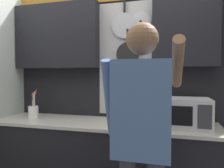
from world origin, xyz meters
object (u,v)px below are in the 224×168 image
at_px(microwave, 181,112).
at_px(knife_block, 121,112).
at_px(utensil_crock, 33,111).
at_px(person, 142,128).

distance_m(microwave, knife_block, 0.56).
xyz_separation_m(utensil_crock, person, (1.27, -0.62, 0.03)).
distance_m(microwave, person, 0.68).
bearing_deg(microwave, utensil_crock, 179.91).
bearing_deg(person, microwave, 65.91).
xyz_separation_m(knife_block, person, (0.29, -0.62, 0.01)).
distance_m(knife_block, person, 0.68).
relative_size(knife_block, utensil_crock, 0.88).
bearing_deg(utensil_crock, knife_block, -0.11).
bearing_deg(microwave, person, -114.09).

